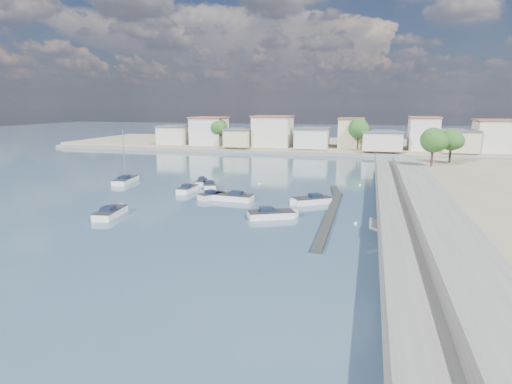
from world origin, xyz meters
TOP-DOWN VIEW (x-y plane):
  - ground at (0.00, 40.00)m, footprint 400.00×400.00m
  - seawall_walkway at (18.50, 13.00)m, footprint 5.00×90.00m
  - breakwater at (6.90, 12.69)m, footprint 2.00×31.02m
  - far_shore_land at (0.00, 92.00)m, footprint 160.00×40.00m
  - far_shore_quay at (0.00, 71.00)m, footprint 160.00×2.50m
  - far_town at (10.71, 76.92)m, footprint 113.01×12.80m
  - shore_trees at (8.34, 68.11)m, footprint 74.56×38.32m
  - motorboat_a at (-17.81, 3.90)m, footprint 2.85×6.03m
  - motorboat_b at (-9.45, 15.70)m, footprint 3.62×4.32m
  - motorboat_c at (-6.92, 15.38)m, footprint 6.26×2.50m
  - motorboat_d at (3.77, 16.01)m, footprint 5.24×4.45m
  - motorboat_e at (-14.76, 19.05)m, footprint 1.84×4.94m
  - motorboat_f at (-12.84, 22.67)m, footprint 3.38×4.82m
  - motorboat_g at (-14.82, 24.42)m, footprint 2.52×4.41m
  - motorboat_h at (0.76, 7.78)m, footprint 5.75×4.12m
  - sailboat at (-27.98, 23.72)m, footprint 3.25×7.34m
  - mooring_buoys at (6.00, 15.47)m, footprint 19.41×30.39m

SIDE VIEW (x-z plane):
  - ground at x=0.00m, z-range 0.00..0.00m
  - mooring_buoys at x=6.00m, z-range -0.16..0.26m
  - breakwater at x=6.90m, z-range 0.00..0.35m
  - motorboat_d at x=3.77m, z-range -0.36..1.12m
  - motorboat_b at x=-9.45m, z-range -0.36..1.12m
  - motorboat_f at x=-12.84m, z-range -0.36..1.12m
  - motorboat_e at x=-14.76m, z-range -0.36..1.12m
  - motorboat_h at x=0.76m, z-range -0.36..1.12m
  - motorboat_a at x=-17.81m, z-range -0.36..1.12m
  - motorboat_c at x=-6.92m, z-range -0.36..1.12m
  - motorboat_g at x=-14.82m, z-range -0.36..1.12m
  - far_shore_quay at x=0.00m, z-range 0.00..0.80m
  - sailboat at x=-27.98m, z-range -4.09..4.91m
  - far_shore_land at x=0.00m, z-range 0.00..1.40m
  - seawall_walkway at x=18.50m, z-range 0.00..1.80m
  - far_town at x=10.71m, z-range 0.76..9.11m
  - shore_trees at x=8.34m, z-range 2.26..10.18m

